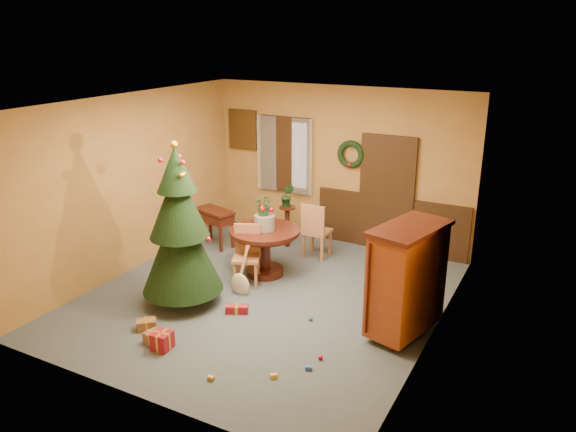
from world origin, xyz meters
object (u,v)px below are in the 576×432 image
Objects in this scene: dining_table at (265,243)px; chair_near at (247,252)px; christmas_tree at (180,229)px; sideboard at (407,277)px; writing_desk at (215,219)px.

chair_near is at bearing -105.07° from dining_table.
sideboard is (3.13, 0.65, -0.34)m from christmas_tree.
chair_near is 2.71m from sideboard.
sideboard is (4.03, -1.46, 0.29)m from writing_desk.
chair_near is 1.74m from writing_desk.
chair_near reaches higher than dining_table.
christmas_tree reaches higher than writing_desk.
chair_near is (-0.10, -0.39, -0.04)m from dining_table.
sideboard reaches higher than writing_desk.
christmas_tree is 2.82× the size of writing_desk.
dining_table is 1.21× the size of chair_near.
writing_desk is (-1.37, 1.08, 0.01)m from chair_near.
christmas_tree is (-0.57, -1.41, 0.60)m from dining_table.
dining_table is at bearing 163.44° from sideboard.
writing_desk is 4.30m from sideboard.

